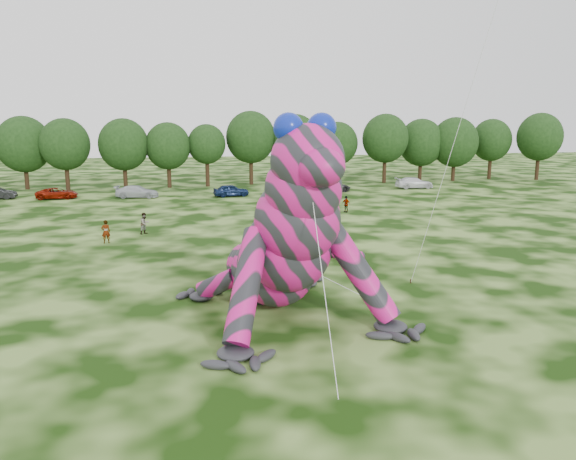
# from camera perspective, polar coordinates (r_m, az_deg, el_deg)

# --- Properties ---
(ground) EXTENTS (240.00, 240.00, 0.00)m
(ground) POSITION_cam_1_polar(r_m,az_deg,el_deg) (24.36, -4.86, -11.67)
(ground) COLOR #16330A
(ground) RESTS_ON ground
(inflatable_gecko) EXTENTS (20.40, 22.71, 9.76)m
(inflatable_gecko) POSITION_cam_1_polar(r_m,az_deg,el_deg) (28.66, -2.27, 2.04)
(inflatable_gecko) COLOR #D1167D
(inflatable_gecko) RESTS_ON ground
(tree_5) EXTENTS (7.16, 6.44, 9.80)m
(tree_5) POSITION_cam_1_polar(r_m,az_deg,el_deg) (83.60, -25.21, 7.10)
(tree_5) COLOR black
(tree_5) RESTS_ON ground
(tree_6) EXTENTS (6.52, 5.86, 9.49)m
(tree_6) POSITION_cam_1_polar(r_m,az_deg,el_deg) (80.66, -21.66, 7.16)
(tree_6) COLOR black
(tree_6) RESTS_ON ground
(tree_7) EXTENTS (6.68, 6.01, 9.48)m
(tree_7) POSITION_cam_1_polar(r_m,az_deg,el_deg) (79.69, -16.33, 7.45)
(tree_7) COLOR black
(tree_7) RESTS_ON ground
(tree_8) EXTENTS (6.14, 5.53, 8.94)m
(tree_8) POSITION_cam_1_polar(r_m,az_deg,el_deg) (79.51, -12.06, 7.45)
(tree_8) COLOR black
(tree_8) RESTS_ON ground
(tree_9) EXTENTS (5.27, 4.74, 8.68)m
(tree_9) POSITION_cam_1_polar(r_m,az_deg,el_deg) (79.91, -8.23, 7.51)
(tree_9) COLOR black
(tree_9) RESTS_ON ground
(tree_10) EXTENTS (7.09, 6.38, 10.50)m
(tree_10) POSITION_cam_1_polar(r_m,az_deg,el_deg) (81.57, -3.79, 8.32)
(tree_10) COLOR black
(tree_10) RESTS_ON ground
(tree_11) EXTENTS (7.01, 6.31, 10.07)m
(tree_11) POSITION_cam_1_polar(r_m,az_deg,el_deg) (82.19, 0.71, 8.21)
(tree_11) COLOR black
(tree_11) RESTS_ON ground
(tree_12) EXTENTS (5.99, 5.39, 8.97)m
(tree_12) POSITION_cam_1_polar(r_m,az_deg,el_deg) (83.21, 5.02, 7.83)
(tree_12) COLOR black
(tree_12) RESTS_ON ground
(tree_13) EXTENTS (6.83, 6.15, 10.13)m
(tree_13) POSITION_cam_1_polar(r_m,az_deg,el_deg) (84.77, 9.83, 8.16)
(tree_13) COLOR black
(tree_13) RESTS_ON ground
(tree_14) EXTENTS (6.82, 6.14, 9.40)m
(tree_14) POSITION_cam_1_polar(r_m,az_deg,el_deg) (88.62, 13.35, 7.92)
(tree_14) COLOR black
(tree_14) RESTS_ON ground
(tree_15) EXTENTS (7.17, 6.45, 9.63)m
(tree_15) POSITION_cam_1_polar(r_m,az_deg,el_deg) (89.89, 16.55, 7.88)
(tree_15) COLOR black
(tree_15) RESTS_ON ground
(tree_16) EXTENTS (6.26, 5.63, 9.37)m
(tree_16) POSITION_cam_1_polar(r_m,az_deg,el_deg) (94.63, 19.91, 7.74)
(tree_16) COLOR black
(tree_16) RESTS_ON ground
(tree_17) EXTENTS (6.98, 6.28, 10.30)m
(tree_17) POSITION_cam_1_polar(r_m,az_deg,el_deg) (95.79, 24.14, 7.74)
(tree_17) COLOR black
(tree_17) RESTS_ON ground
(car_2) EXTENTS (4.78, 2.25, 1.32)m
(car_2) POSITION_cam_1_polar(r_m,az_deg,el_deg) (72.49, -22.41, 3.47)
(car_2) COLOR maroon
(car_2) RESTS_ON ground
(car_3) EXTENTS (5.34, 2.74, 1.48)m
(car_3) POSITION_cam_1_polar(r_m,az_deg,el_deg) (70.37, -15.09, 3.78)
(car_3) COLOR #B4B7BE
(car_3) RESTS_ON ground
(car_4) EXTENTS (4.54, 2.32, 1.48)m
(car_4) POSITION_cam_1_polar(r_m,az_deg,el_deg) (69.52, -5.80, 4.03)
(car_4) COLOR #101F46
(car_4) RESTS_ON ground
(car_5) EXTENTS (4.42, 2.04, 1.40)m
(car_5) POSITION_cam_1_polar(r_m,az_deg,el_deg) (72.02, 1.51, 4.30)
(car_5) COLOR beige
(car_5) RESTS_ON ground
(car_6) EXTENTS (5.19, 2.72, 1.39)m
(car_6) POSITION_cam_1_polar(r_m,az_deg,el_deg) (73.73, 4.45, 4.43)
(car_6) COLOR #27272A
(car_6) RESTS_ON ground
(car_7) EXTENTS (5.25, 2.31, 1.50)m
(car_7) POSITION_cam_1_polar(r_m,az_deg,el_deg) (79.14, 12.71, 4.70)
(car_7) COLOR white
(car_7) RESTS_ON ground
(spectator_2) EXTENTS (1.28, 1.15, 1.72)m
(spectator_2) POSITION_cam_1_polar(r_m,az_deg,el_deg) (53.53, 1.85, 2.03)
(spectator_2) COLOR gray
(spectator_2) RESTS_ON ground
(spectator_1) EXTENTS (1.10, 1.10, 1.80)m
(spectator_1) POSITION_cam_1_polar(r_m,az_deg,el_deg) (48.03, -14.35, 0.65)
(spectator_1) COLOR gray
(spectator_1) RESTS_ON ground
(spectator_0) EXTENTS (0.75, 0.58, 1.81)m
(spectator_0) POSITION_cam_1_polar(r_m,az_deg,el_deg) (45.35, -18.02, -0.16)
(spectator_0) COLOR gray
(spectator_0) RESTS_ON ground
(spectator_3) EXTENTS (0.94, 1.01, 1.67)m
(spectator_3) POSITION_cam_1_polar(r_m,az_deg,el_deg) (57.68, 5.90, 2.62)
(spectator_3) COLOR gray
(spectator_3) RESTS_ON ground
(spectator_5) EXTENTS (1.09, 1.50, 1.56)m
(spectator_5) POSITION_cam_1_polar(r_m,az_deg,el_deg) (41.25, 2.54, -0.89)
(spectator_5) COLOR gray
(spectator_5) RESTS_ON ground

